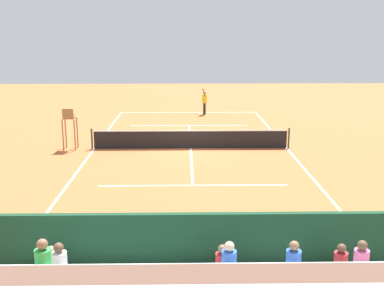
{
  "coord_description": "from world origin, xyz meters",
  "views": [
    {
      "loc": [
        0.35,
        24.14,
        6.06
      ],
      "look_at": [
        0.0,
        4.0,
        1.2
      ],
      "focal_mm": 44.83,
      "sensor_mm": 36.0,
      "label": 1
    }
  ],
  "objects_px": {
    "umpire_chair": "(69,124)",
    "tennis_ball_near": "(175,118)",
    "tennis_racket": "(199,114)",
    "courtside_bench": "(276,256)",
    "tennis_player": "(204,101)",
    "tennis_net": "(191,139)",
    "bleacher_stand": "(202,287)",
    "equipment_bag": "(214,273)"
  },
  "relations": [
    {
      "from": "umpire_chair",
      "to": "equipment_bag",
      "type": "distance_m",
      "value": 14.92
    },
    {
      "from": "bleacher_stand",
      "to": "tennis_ball_near",
      "type": "distance_m",
      "value": 24.06
    },
    {
      "from": "tennis_net",
      "to": "tennis_racket",
      "type": "relative_size",
      "value": 18.97
    },
    {
      "from": "tennis_racket",
      "to": "courtside_bench",
      "type": "bearing_deg",
      "value": 92.77
    },
    {
      "from": "equipment_bag",
      "to": "tennis_racket",
      "type": "bearing_deg",
      "value": -90.98
    },
    {
      "from": "equipment_bag",
      "to": "tennis_player",
      "type": "distance_m",
      "value": 23.53
    },
    {
      "from": "courtside_bench",
      "to": "tennis_racket",
      "type": "bearing_deg",
      "value": -87.23
    },
    {
      "from": "tennis_player",
      "to": "tennis_racket",
      "type": "relative_size",
      "value": 3.55
    },
    {
      "from": "tennis_player",
      "to": "tennis_net",
      "type": "bearing_deg",
      "value": 83.53
    },
    {
      "from": "umpire_chair",
      "to": "tennis_ball_near",
      "type": "height_order",
      "value": "umpire_chair"
    },
    {
      "from": "courtside_bench",
      "to": "tennis_ball_near",
      "type": "xyz_separation_m",
      "value": [
        2.86,
        -21.97,
        -0.53
      ]
    },
    {
      "from": "courtside_bench",
      "to": "tennis_ball_near",
      "type": "distance_m",
      "value": 22.16
    },
    {
      "from": "tennis_net",
      "to": "courtside_bench",
      "type": "distance_m",
      "value": 13.41
    },
    {
      "from": "bleacher_stand",
      "to": "umpire_chair",
      "type": "bearing_deg",
      "value": -67.91
    },
    {
      "from": "tennis_net",
      "to": "tennis_player",
      "type": "xyz_separation_m",
      "value": [
        -1.15,
        -10.1,
        0.51
      ]
    },
    {
      "from": "umpire_chair",
      "to": "tennis_ball_near",
      "type": "bearing_deg",
      "value": -121.05
    },
    {
      "from": "tennis_racket",
      "to": "tennis_ball_near",
      "type": "distance_m",
      "value": 2.41
    },
    {
      "from": "tennis_racket",
      "to": "tennis_ball_near",
      "type": "bearing_deg",
      "value": 44.68
    },
    {
      "from": "equipment_bag",
      "to": "tennis_racket",
      "type": "relative_size",
      "value": 1.66
    },
    {
      "from": "bleacher_stand",
      "to": "equipment_bag",
      "type": "bearing_deg",
      "value": -100.77
    },
    {
      "from": "courtside_bench",
      "to": "tennis_ball_near",
      "type": "height_order",
      "value": "courtside_bench"
    },
    {
      "from": "tennis_player",
      "to": "tennis_ball_near",
      "type": "distance_m",
      "value": 2.7
    },
    {
      "from": "tennis_net",
      "to": "tennis_ball_near",
      "type": "distance_m",
      "value": 8.76
    },
    {
      "from": "tennis_net",
      "to": "bleacher_stand",
      "type": "xyz_separation_m",
      "value": [
        -0.0,
        15.33,
        0.44
      ]
    },
    {
      "from": "bleacher_stand",
      "to": "tennis_racket",
      "type": "bearing_deg",
      "value": -91.73
    },
    {
      "from": "courtside_bench",
      "to": "tennis_player",
      "type": "relative_size",
      "value": 0.93
    },
    {
      "from": "courtside_bench",
      "to": "bleacher_stand",
      "type": "bearing_deg",
      "value": 47.08
    },
    {
      "from": "equipment_bag",
      "to": "umpire_chair",
      "type": "bearing_deg",
      "value": -63.79
    },
    {
      "from": "umpire_chair",
      "to": "courtside_bench",
      "type": "bearing_deg",
      "value": 121.57
    },
    {
      "from": "tennis_player",
      "to": "tennis_ball_near",
      "type": "relative_size",
      "value": 29.18
    },
    {
      "from": "bleacher_stand",
      "to": "tennis_player",
      "type": "relative_size",
      "value": 4.7
    },
    {
      "from": "umpire_chair",
      "to": "tennis_racket",
      "type": "distance_m",
      "value": 12.62
    },
    {
      "from": "bleacher_stand",
      "to": "tennis_player",
      "type": "bearing_deg",
      "value": -92.57
    },
    {
      "from": "equipment_bag",
      "to": "tennis_player",
      "type": "bearing_deg",
      "value": -91.89
    },
    {
      "from": "umpire_chair",
      "to": "tennis_player",
      "type": "distance_m",
      "value": 12.54
    },
    {
      "from": "tennis_player",
      "to": "tennis_ball_near",
      "type": "xyz_separation_m",
      "value": [
        2.08,
        1.41,
        -0.98
      ]
    },
    {
      "from": "courtside_bench",
      "to": "tennis_ball_near",
      "type": "relative_size",
      "value": 27.27
    },
    {
      "from": "tennis_net",
      "to": "tennis_ball_near",
      "type": "height_order",
      "value": "tennis_net"
    },
    {
      "from": "umpire_chair",
      "to": "courtside_bench",
      "type": "height_order",
      "value": "umpire_chair"
    },
    {
      "from": "tennis_net",
      "to": "courtside_bench",
      "type": "height_order",
      "value": "tennis_net"
    },
    {
      "from": "umpire_chair",
      "to": "tennis_racket",
      "type": "height_order",
      "value": "umpire_chair"
    },
    {
      "from": "courtside_bench",
      "to": "equipment_bag",
      "type": "relative_size",
      "value": 2.0
    }
  ]
}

